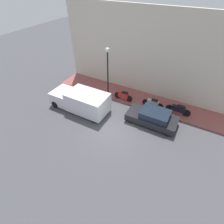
{
  "coord_description": "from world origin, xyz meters",
  "views": [
    {
      "loc": [
        -8.43,
        -4.5,
        9.7
      ],
      "look_at": [
        1.2,
        0.77,
        0.6
      ],
      "focal_mm": 28.0,
      "sensor_mm": 36.0,
      "label": 1
    }
  ],
  "objects_px": {
    "delivery_van": "(80,100)",
    "motorcycle_black": "(178,109)",
    "parked_car": "(153,117)",
    "motorcycle_red": "(123,96)",
    "streetlamp": "(108,64)",
    "scooter_silver": "(153,103)"
  },
  "relations": [
    {
      "from": "parked_car",
      "to": "scooter_silver",
      "type": "bearing_deg",
      "value": 17.61
    },
    {
      "from": "delivery_van",
      "to": "motorcycle_black",
      "type": "distance_m",
      "value": 8.31
    },
    {
      "from": "streetlamp",
      "to": "motorcycle_red",
      "type": "bearing_deg",
      "value": -89.82
    },
    {
      "from": "scooter_silver",
      "to": "parked_car",
      "type": "bearing_deg",
      "value": -162.39
    },
    {
      "from": "motorcycle_red",
      "to": "scooter_silver",
      "type": "relative_size",
      "value": 0.95
    },
    {
      "from": "motorcycle_red",
      "to": "streetlamp",
      "type": "relative_size",
      "value": 0.39
    },
    {
      "from": "streetlamp",
      "to": "motorcycle_black",
      "type": "bearing_deg",
      "value": -86.58
    },
    {
      "from": "motorcycle_red",
      "to": "streetlamp",
      "type": "distance_m",
      "value": 3.17
    },
    {
      "from": "scooter_silver",
      "to": "motorcycle_black",
      "type": "xyz_separation_m",
      "value": [
        0.09,
        -2.16,
        0.05
      ]
    },
    {
      "from": "parked_car",
      "to": "scooter_silver",
      "type": "relative_size",
      "value": 2.1
    },
    {
      "from": "delivery_van",
      "to": "scooter_silver",
      "type": "bearing_deg",
      "value": -60.1
    },
    {
      "from": "delivery_van",
      "to": "motorcycle_red",
      "type": "xyz_separation_m",
      "value": [
        2.86,
        -2.75,
        -0.32
      ]
    },
    {
      "from": "delivery_van",
      "to": "motorcycle_red",
      "type": "distance_m",
      "value": 3.98
    },
    {
      "from": "delivery_van",
      "to": "scooter_silver",
      "type": "relative_size",
      "value": 2.76
    },
    {
      "from": "parked_car",
      "to": "motorcycle_red",
      "type": "xyz_separation_m",
      "value": [
        1.61,
        3.34,
        0.0
      ]
    },
    {
      "from": "motorcycle_black",
      "to": "scooter_silver",
      "type": "bearing_deg",
      "value": 92.49
    },
    {
      "from": "motorcycle_red",
      "to": "scooter_silver",
      "type": "xyz_separation_m",
      "value": [
        0.29,
        -2.74,
        -0.04
      ]
    },
    {
      "from": "scooter_silver",
      "to": "motorcycle_black",
      "type": "height_order",
      "value": "motorcycle_black"
    },
    {
      "from": "motorcycle_red",
      "to": "motorcycle_black",
      "type": "bearing_deg",
      "value": -85.5
    },
    {
      "from": "parked_car",
      "to": "delivery_van",
      "type": "relative_size",
      "value": 0.76
    },
    {
      "from": "parked_car",
      "to": "streetlamp",
      "type": "xyz_separation_m",
      "value": [
        1.61,
        4.97,
        2.73
      ]
    },
    {
      "from": "delivery_van",
      "to": "streetlamp",
      "type": "relative_size",
      "value": 1.13
    }
  ]
}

